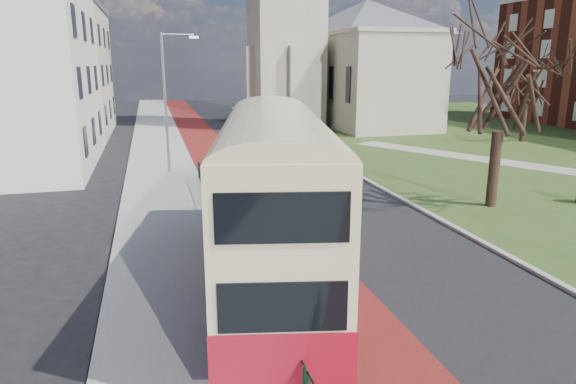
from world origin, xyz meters
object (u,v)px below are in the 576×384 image
object	(u,v)px
streetlamp	(168,96)
winter_tree_far	(529,74)
winter_tree_near	(504,69)
bus	(274,191)

from	to	relation	value
streetlamp	winter_tree_far	bearing A→B (deg)	10.28
winter_tree_near	winter_tree_far	bearing A→B (deg)	47.84
winter_tree_far	streetlamp	bearing A→B (deg)	-169.72
bus	winter_tree_near	world-z (taller)	winter_tree_near
streetlamp	winter_tree_far	world-z (taller)	streetlamp
winter_tree_near	winter_tree_far	size ratio (longest dim) A/B	1.12
winter_tree_near	bus	bearing A→B (deg)	-154.32
bus	winter_tree_far	size ratio (longest dim) A/B	1.55
bus	streetlamp	bearing A→B (deg)	109.76
bus	winter_tree_near	distance (m)	13.32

